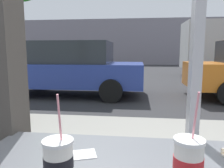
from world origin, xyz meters
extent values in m
plane|color=#2D2D30|center=(0.00, 8.00, 0.00)|extent=(60.00, 60.00, 0.00)
cube|color=gray|center=(0.00, 1.60, 0.07)|extent=(16.00, 2.80, 0.14)
cube|color=#404245|center=(0.00, 0.03, 0.92)|extent=(1.91, 0.02, 0.02)
cube|color=#9E9EA3|center=(0.00, 0.08, 1.59)|extent=(0.05, 0.08, 1.31)
cube|color=gray|center=(0.00, 22.87, 2.37)|extent=(28.00, 1.20, 4.73)
cylinder|color=silver|center=(-0.12, -0.36, 1.01)|extent=(0.09, 0.09, 0.15)
cylinder|color=red|center=(-0.12, -0.36, 1.02)|extent=(0.10, 0.10, 0.04)
cylinder|color=black|center=(-0.12, -0.36, 1.08)|extent=(0.09, 0.09, 0.01)
cylinder|color=white|center=(-0.12, -0.36, 1.09)|extent=(0.10, 0.10, 0.01)
cylinder|color=pink|center=(-0.10, -0.37, 1.16)|extent=(0.01, 0.05, 0.20)
cylinder|color=white|center=(-0.54, -0.39, 1.01)|extent=(0.10, 0.10, 0.14)
cylinder|color=black|center=(-0.54, -0.39, 1.01)|extent=(0.10, 0.10, 0.04)
cylinder|color=black|center=(-0.54, -0.39, 1.07)|extent=(0.09, 0.09, 0.01)
cylinder|color=white|center=(-0.54, -0.39, 1.08)|extent=(0.10, 0.10, 0.01)
cylinder|color=pink|center=(-0.53, -0.40, 1.15)|extent=(0.01, 0.04, 0.20)
cube|color=white|center=(-0.52, -0.19, 0.94)|extent=(0.14, 0.12, 0.00)
cube|color=#283D93|center=(-2.42, 5.65, 0.67)|extent=(4.55, 1.90, 0.70)
cube|color=#282D33|center=(-2.33, 5.65, 1.34)|extent=(2.37, 1.67, 0.66)
cylinder|color=black|center=(-1.00, 6.60, 0.32)|extent=(0.64, 0.18, 0.64)
cylinder|color=black|center=(-1.00, 4.70, 0.32)|extent=(0.64, 0.18, 0.64)
cylinder|color=black|center=(-3.83, 6.60, 0.32)|extent=(0.64, 0.18, 0.64)
cylinder|color=black|center=(-3.83, 4.70, 0.32)|extent=(0.64, 0.18, 0.64)
cylinder|color=black|center=(2.04, 6.55, 0.32)|extent=(0.64, 0.18, 0.64)
cylinder|color=black|center=(3.75, 12.55, 0.45)|extent=(0.90, 0.24, 0.90)
cylinder|color=black|center=(3.75, 10.35, 0.45)|extent=(0.90, 0.24, 0.90)
cylinder|color=brown|center=(-2.35, 2.56, 1.33)|extent=(0.20, 0.20, 2.38)
camera|label=1|loc=(-0.28, -1.05, 1.37)|focal=35.25mm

